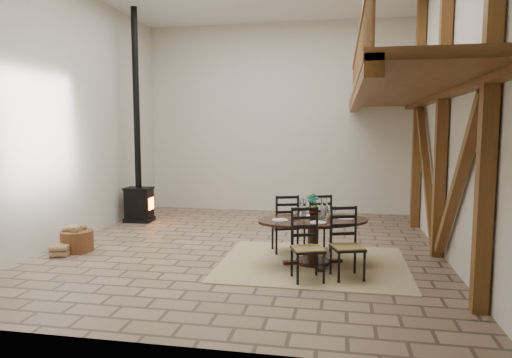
% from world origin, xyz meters
% --- Properties ---
extents(ground, '(8.00, 8.00, 0.00)m').
position_xyz_m(ground, '(0.00, 0.00, 0.00)').
color(ground, '#8B735D').
rests_on(ground, ground).
extents(room_shell, '(7.02, 8.02, 5.01)m').
position_xyz_m(room_shell, '(1.19, 0.00, 3.01)').
color(room_shell, beige).
rests_on(room_shell, ground).
extents(rug, '(3.00, 2.50, 0.02)m').
position_xyz_m(rug, '(1.30, -0.89, 0.01)').
color(rug, tan).
rests_on(rug, ground).
extents(dining_table, '(2.06, 2.23, 1.16)m').
position_xyz_m(dining_table, '(1.30, -0.88, 0.43)').
color(dining_table, black).
rests_on(dining_table, ground).
extents(wood_stove, '(0.67, 0.53, 5.00)m').
position_xyz_m(wood_stove, '(-3.02, 1.91, 1.13)').
color(wood_stove, black).
rests_on(wood_stove, ground).
extents(log_basket, '(0.57, 0.57, 0.47)m').
position_xyz_m(log_basket, '(-2.94, -0.84, 0.21)').
color(log_basket, brown).
rests_on(log_basket, ground).
extents(log_stack, '(0.39, 0.46, 0.20)m').
position_xyz_m(log_stack, '(-3.06, -1.15, 0.10)').
color(log_stack, tan).
rests_on(log_stack, ground).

